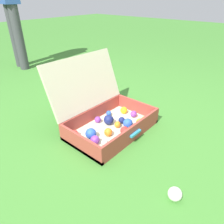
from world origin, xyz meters
TOP-DOWN VIEW (x-y plane):
  - ground_plane at (0.00, 0.00)m, footprint 16.00×16.00m
  - open_suitcase at (0.08, 0.13)m, footprint 0.67×0.59m
  - stray_ball_on_grass at (-0.18, -0.59)m, footprint 0.07×0.07m

SIDE VIEW (x-z plane):
  - ground_plane at x=0.00m, z-range 0.00..0.00m
  - stray_ball_on_grass at x=-0.18m, z-range 0.00..0.07m
  - open_suitcase at x=0.08m, z-range -0.15..0.38m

